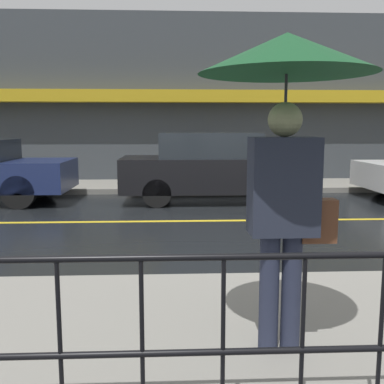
# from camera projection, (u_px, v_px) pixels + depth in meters

# --- Properties ---
(ground_plane) EXTENTS (80.00, 80.00, 0.00)m
(ground_plane) POSITION_uv_depth(u_px,v_px,m) (208.00, 221.00, 8.22)
(ground_plane) COLOR black
(sidewalk_near) EXTENTS (28.00, 2.74, 0.14)m
(sidewalk_near) POSITION_uv_depth(u_px,v_px,m) (258.00, 338.00, 3.51)
(sidewalk_near) COLOR gray
(sidewalk_near) RESTS_ON ground_plane
(sidewalk_far) EXTENTS (28.00, 2.18, 0.14)m
(sidewalk_far) POSITION_uv_depth(u_px,v_px,m) (195.00, 186.00, 12.65)
(sidewalk_far) COLOR gray
(sidewalk_far) RESTS_ON ground_plane
(lane_marking) EXTENTS (25.20, 0.12, 0.01)m
(lane_marking) POSITION_uv_depth(u_px,v_px,m) (208.00, 221.00, 8.22)
(lane_marking) COLOR gold
(lane_marking) RESTS_ON ground_plane
(building_storefront) EXTENTS (28.00, 0.85, 5.05)m
(building_storefront) POSITION_uv_depth(u_px,v_px,m) (193.00, 100.00, 13.49)
(building_storefront) COLOR #383D42
(building_storefront) RESTS_ON ground_plane
(railing_foreground) EXTENTS (12.00, 0.04, 0.94)m
(railing_foreground) POSITION_uv_depth(u_px,v_px,m) (303.00, 316.00, 2.31)
(railing_foreground) COLOR black
(railing_foreground) RESTS_ON sidewalk_near
(pedestrian) EXTENTS (1.17, 1.17, 2.17)m
(pedestrian) POSITION_uv_depth(u_px,v_px,m) (286.00, 97.00, 2.96)
(pedestrian) COLOR #23283D
(pedestrian) RESTS_ON sidewalk_near
(car_black) EXTENTS (4.33, 1.76, 1.58)m
(car_black) POSITION_uv_depth(u_px,v_px,m) (214.00, 167.00, 10.34)
(car_black) COLOR black
(car_black) RESTS_ON ground_plane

